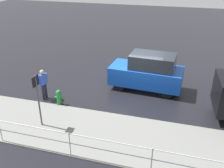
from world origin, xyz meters
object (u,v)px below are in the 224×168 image
(fire_hydrant, at_px, (59,97))
(sign_post, at_px, (37,94))
(moving_hatchback, at_px, (148,72))
(pedestrian, at_px, (43,82))

(fire_hydrant, bearing_deg, sign_post, 92.50)
(moving_hatchback, distance_m, sign_post, 6.13)
(fire_hydrant, bearing_deg, moving_hatchback, -143.54)
(fire_hydrant, bearing_deg, pedestrian, -18.55)
(fire_hydrant, relative_size, sign_post, 0.33)
(fire_hydrant, distance_m, sign_post, 2.18)
(moving_hatchback, xyz_separation_m, pedestrian, (4.92, 2.57, -0.07))
(sign_post, bearing_deg, fire_hydrant, -87.50)
(moving_hatchback, height_order, fire_hydrant, moving_hatchback)
(sign_post, bearing_deg, moving_hatchback, -129.09)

